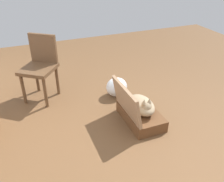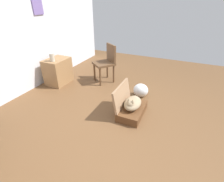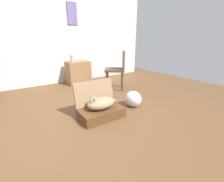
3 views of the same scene
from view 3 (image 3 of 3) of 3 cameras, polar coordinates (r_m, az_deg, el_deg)
The scene contains 9 objects.
ground_plane at distance 2.41m, azimuth -13.74°, elevation -10.00°, with size 7.68×7.68×0.00m, color brown.
wall_back at distance 4.33m, azimuth -26.63°, elevation 18.96°, with size 6.40×0.15×2.60m.
suitcase_base at distance 2.35m, azimuth -4.01°, elevation -8.17°, with size 0.66×0.39×0.15m, color brown.
suitcase_lid at distance 2.41m, azimuth -6.63°, elevation -0.60°, with size 0.66×0.39×0.04m, color #9B7756.
cat at distance 2.27m, azimuth -4.36°, elevation -4.47°, with size 0.52×0.28×0.24m.
plastic_bag_white at distance 2.72m, azimuth 7.93°, elevation -2.92°, with size 0.28×0.31×0.28m, color silver.
side_table at distance 4.23m, azimuth -12.52°, elevation 6.78°, with size 0.58×0.43×0.60m, color olive.
vase_tall at distance 4.10m, azimuth -14.64°, elevation 11.73°, with size 0.10×0.10×0.17m, color #B7AD99.
chair at distance 3.60m, azimuth 2.11°, elevation 8.45°, with size 0.61×0.60×0.90m.
Camera 3 is at (-0.69, -2.01, 1.12)m, focal length 24.41 mm.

